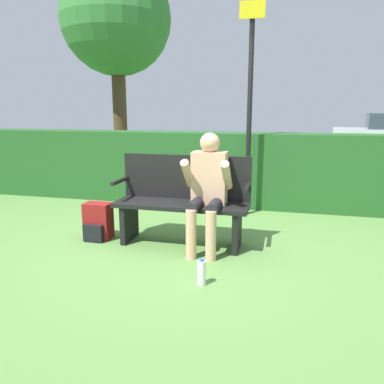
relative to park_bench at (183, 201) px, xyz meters
name	(u,v)px	position (x,y,z in m)	size (l,w,h in m)	color
ground_plane	(181,244)	(0.00, -0.07, -0.50)	(40.00, 40.00, 0.00)	#5B8942
hedge_back	(214,169)	(0.00, 1.92, 0.08)	(12.00, 0.57, 1.16)	#235623
park_bench	(183,201)	(0.00, 0.00, 0.00)	(1.51, 0.46, 1.00)	black
person_seated	(208,186)	(0.31, -0.13, 0.21)	(0.51, 0.59, 1.27)	#DBA884
backpack	(98,222)	(-1.02, -0.12, -0.29)	(0.31, 0.27, 0.43)	maroon
water_bottle	(201,273)	(0.44, -1.01, -0.38)	(0.08, 0.08, 0.24)	white
signpost	(250,101)	(0.59, 1.38, 1.12)	(0.34, 0.09, 2.95)	black
tree	(116,21)	(-2.73, 4.37, 2.97)	(2.48, 2.48, 4.74)	#4C3823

